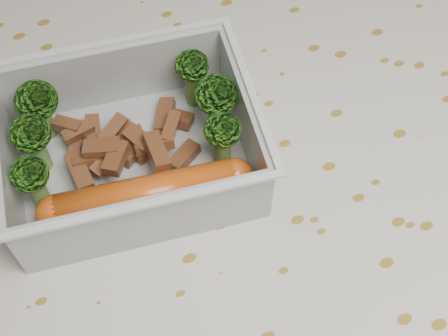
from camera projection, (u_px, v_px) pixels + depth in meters
name	position (u px, v px, depth m)	size (l,w,h in m)	color
dining_table	(216.00, 258.00, 0.48)	(1.40, 0.90, 0.75)	brown
tablecloth	(216.00, 229.00, 0.44)	(1.46, 0.96, 0.19)	beige
lunch_container	(131.00, 151.00, 0.40)	(0.18, 0.15, 0.06)	silver
broccoli_florets	(122.00, 118.00, 0.39)	(0.15, 0.10, 0.05)	#608C3F
meat_pile	(127.00, 142.00, 0.41)	(0.09, 0.07, 0.03)	brown
sausage	(147.00, 195.00, 0.38)	(0.13, 0.05, 0.02)	#C24D12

